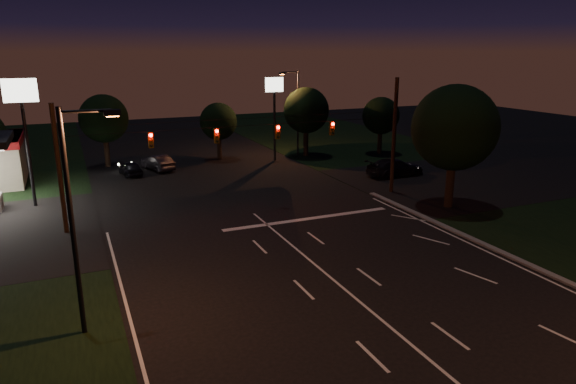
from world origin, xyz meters
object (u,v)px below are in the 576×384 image
utility_pole_right (391,192)px  car_cross (395,168)px  tree_right_near (453,128)px  car_oncoming_a (130,168)px  car_oncoming_b (158,163)px

utility_pole_right → car_cross: utility_pole_right is taller
tree_right_near → car_cross: tree_right_near is taller
utility_pole_right → car_cross: size_ratio=1.65×
utility_pole_right → tree_right_near: size_ratio=1.03×
car_oncoming_a → car_oncoming_b: size_ratio=0.85×
utility_pole_right → car_cross: 5.71m
car_cross → car_oncoming_a: bearing=63.8°
car_oncoming_b → car_cross: bearing=132.9°
utility_pole_right → tree_right_near: (1.53, -4.83, 5.68)m
car_oncoming_b → utility_pole_right: bearing=118.2°
utility_pole_right → car_cross: bearing=52.3°
car_oncoming_a → car_cross: car_cross is taller
car_cross → tree_right_near: bearing=166.3°
car_cross → car_oncoming_b: bearing=58.3°
tree_right_near → car_oncoming_a: 28.10m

